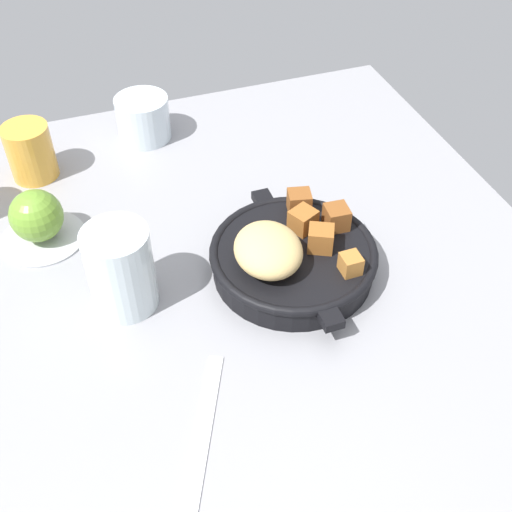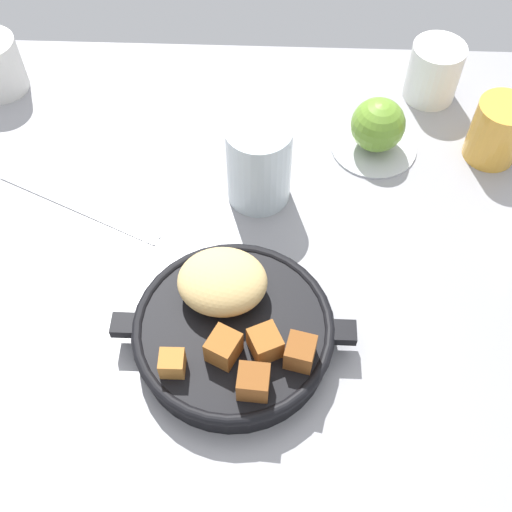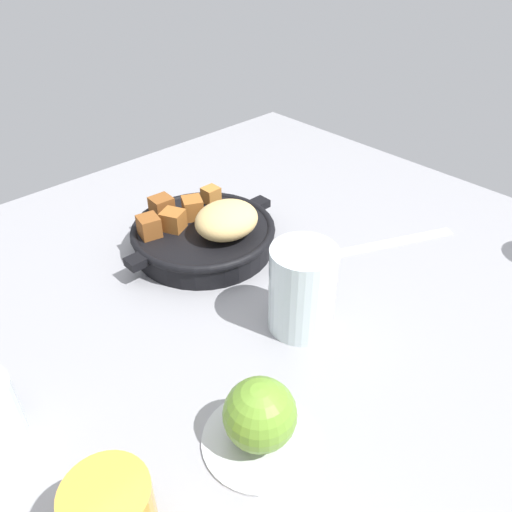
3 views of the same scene
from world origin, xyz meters
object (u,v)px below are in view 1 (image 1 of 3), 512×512
object	(u,v)px
butter_knife	(200,450)
juice_glass_amber	(30,152)
cast_iron_skillet	(291,255)
red_apple	(36,216)
water_glass_short	(143,118)
water_glass_tall	(121,269)

from	to	relation	value
butter_knife	juice_glass_amber	size ratio (longest dim) A/B	2.78
cast_iron_skillet	butter_knife	size ratio (longest dim) A/B	1.10
cast_iron_skillet	juice_glass_amber	size ratio (longest dim) A/B	3.05
red_apple	juice_glass_amber	world-z (taller)	juice_glass_amber
red_apple	juice_glass_amber	distance (cm)	14.85
cast_iron_skillet	water_glass_short	bearing A→B (deg)	16.56
water_glass_tall	cast_iron_skillet	bearing A→B (deg)	-95.28
butter_knife	water_glass_short	distance (cm)	56.75
red_apple	water_glass_tall	bearing A→B (deg)	-150.43
juice_glass_amber	butter_knife	bearing A→B (deg)	-168.26
cast_iron_skillet	water_glass_short	world-z (taller)	cast_iron_skillet
cast_iron_skillet	water_glass_short	distance (cm)	37.65
cast_iron_skillet	butter_knife	distance (cm)	26.86
red_apple	water_glass_short	size ratio (longest dim) A/B	0.83
butter_knife	water_glass_tall	bearing A→B (deg)	32.51
butter_knife	water_glass_short	size ratio (longest dim) A/B	2.74
cast_iron_skillet	water_glass_tall	distance (cm)	20.72
red_apple	cast_iron_skillet	bearing A→B (deg)	-120.06
cast_iron_skillet	water_glass_short	xyz separation A→B (cm)	(36.08, 10.73, 0.54)
cast_iron_skillet	red_apple	size ratio (longest dim) A/B	3.64
juice_glass_amber	red_apple	bearing A→B (deg)	177.69
red_apple	juice_glass_amber	bearing A→B (deg)	-2.31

